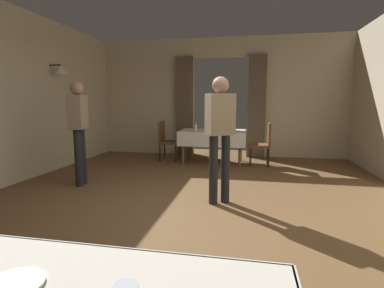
# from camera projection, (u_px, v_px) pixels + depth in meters

# --- Properties ---
(ground) EXTENTS (10.08, 10.08, 0.00)m
(ground) POSITION_uv_depth(u_px,v_px,m) (186.00, 211.00, 3.80)
(ground) COLOR brown
(wall_back) EXTENTS (6.40, 0.27, 3.00)m
(wall_back) POSITION_uv_depth(u_px,v_px,m) (220.00, 97.00, 7.65)
(wall_back) COLOR beige
(wall_back) RESTS_ON ground
(dining_table_mid) EXTENTS (1.48, 0.91, 0.75)m
(dining_table_mid) POSITION_uv_depth(u_px,v_px,m) (213.00, 135.00, 6.75)
(dining_table_mid) COLOR brown
(dining_table_mid) RESTS_ON ground
(chair_mid_right) EXTENTS (0.44, 0.44, 0.93)m
(chair_mid_right) POSITION_uv_depth(u_px,v_px,m) (263.00, 142.00, 6.51)
(chair_mid_right) COLOR black
(chair_mid_right) RESTS_ON ground
(chair_mid_left) EXTENTS (0.44, 0.44, 0.93)m
(chair_mid_left) POSITION_uv_depth(u_px,v_px,m) (166.00, 139.00, 7.06)
(chair_mid_left) COLOR black
(chair_mid_left) RESTS_ON ground
(plate_near_b) EXTENTS (0.21, 0.21, 0.01)m
(plate_near_b) POSITION_uv_depth(u_px,v_px,m) (13.00, 285.00, 1.04)
(plate_near_b) COLOR white
(plate_near_b) RESTS_ON dining_table_near
(flower_vase_mid) EXTENTS (0.07, 0.07, 0.21)m
(flower_vase_mid) POSITION_uv_depth(u_px,v_px,m) (196.00, 126.00, 6.53)
(flower_vase_mid) COLOR silver
(flower_vase_mid) RESTS_ON dining_table_mid
(glass_mid_b) EXTENTS (0.08, 0.08, 0.11)m
(glass_mid_b) POSITION_uv_depth(u_px,v_px,m) (225.00, 129.00, 6.46)
(glass_mid_b) COLOR silver
(glass_mid_b) RESTS_ON dining_table_mid
(person_waiter_by_doorway) EXTENTS (0.29, 0.40, 1.72)m
(person_waiter_by_doorway) POSITION_uv_depth(u_px,v_px,m) (79.00, 124.00, 4.88)
(person_waiter_by_doorway) COLOR black
(person_waiter_by_doorway) RESTS_ON ground
(person_diner_standing_aside) EXTENTS (0.42, 0.37, 1.72)m
(person_diner_standing_aside) POSITION_uv_depth(u_px,v_px,m) (220.00, 129.00, 3.98)
(person_diner_standing_aside) COLOR black
(person_diner_standing_aside) RESTS_ON ground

